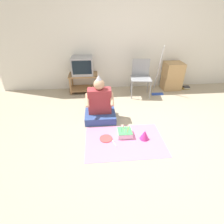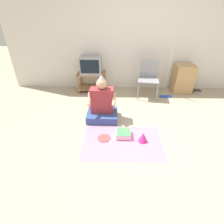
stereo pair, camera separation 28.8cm
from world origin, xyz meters
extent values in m
plane|color=tan|center=(0.00, 0.00, 0.00)|extent=(16.00, 16.00, 0.00)
cube|color=silver|center=(0.00, 2.28, 1.27)|extent=(6.40, 0.06, 2.55)
cube|color=#997047|center=(-1.16, 2.04, 0.44)|extent=(0.69, 0.43, 0.03)
cube|color=#997047|center=(-1.16, 2.04, 0.08)|extent=(0.69, 0.43, 0.02)
cylinder|color=#997047|center=(-1.47, 1.85, 0.23)|extent=(0.04, 0.04, 0.45)
cylinder|color=#997047|center=(-0.85, 1.85, 0.23)|extent=(0.04, 0.04, 0.45)
cylinder|color=#997047|center=(-1.47, 2.22, 0.23)|extent=(0.04, 0.04, 0.45)
cylinder|color=#997047|center=(-0.85, 2.22, 0.23)|extent=(0.04, 0.04, 0.45)
cube|color=#99999E|center=(-1.16, 2.04, 0.66)|extent=(0.49, 0.41, 0.41)
cube|color=black|center=(-1.16, 1.83, 0.67)|extent=(0.43, 0.01, 0.31)
cube|color=gray|center=(0.18, 1.66, 0.43)|extent=(0.51, 0.46, 0.02)
cube|color=gray|center=(0.21, 1.85, 0.63)|extent=(0.40, 0.07, 0.40)
cylinder|color=gray|center=(-0.05, 1.51, 0.21)|extent=(0.02, 0.02, 0.43)
cylinder|color=gray|center=(0.37, 1.46, 0.21)|extent=(0.02, 0.02, 0.43)
cylinder|color=gray|center=(0.00, 1.87, 0.21)|extent=(0.02, 0.02, 0.43)
cylinder|color=gray|center=(0.41, 1.82, 0.21)|extent=(0.02, 0.02, 0.43)
cube|color=tan|center=(1.08, 2.01, 0.15)|extent=(0.46, 0.37, 0.30)
cube|color=tan|center=(1.08, 2.01, 0.49)|extent=(0.44, 0.42, 0.38)
cube|color=#2D4CB2|center=(0.63, 1.68, 0.01)|extent=(0.28, 0.09, 0.03)
cylinder|color=#B7B7BC|center=(0.63, 1.84, 0.58)|extent=(0.03, 0.35, 1.12)
cube|color=#A88933|center=(1.48, 1.96, 0.01)|extent=(0.18, 0.11, 0.02)
cube|color=beige|center=(1.49, 1.96, 0.03)|extent=(0.14, 0.15, 0.02)
cube|color=#333338|center=(1.50, 1.96, 0.06)|extent=(0.15, 0.11, 0.03)
cube|color=#334C8C|center=(-0.80, 0.69, 0.07)|extent=(0.57, 0.46, 0.14)
cube|color=#993338|center=(-0.80, 0.74, 0.37)|extent=(0.42, 0.21, 0.46)
sphere|color=tan|center=(-0.80, 0.74, 0.69)|extent=(0.19, 0.19, 0.19)
cone|color=silver|center=(-0.80, 0.74, 0.82)|extent=(0.11, 0.11, 0.09)
cylinder|color=tan|center=(-1.01, 0.63, 0.45)|extent=(0.06, 0.24, 0.20)
cylinder|color=tan|center=(-0.58, 0.63, 0.45)|extent=(0.06, 0.24, 0.20)
cube|color=pink|center=(-0.43, 0.01, 0.00)|extent=(1.24, 0.84, 0.01)
cube|color=silver|center=(-0.41, 0.16, 0.05)|extent=(0.23, 0.23, 0.09)
cube|color=#4CB266|center=(-0.41, 0.16, 0.10)|extent=(0.23, 0.23, 0.01)
cylinder|color=yellow|center=(-0.35, 0.17, 0.13)|extent=(0.01, 0.01, 0.07)
sphere|color=#FFCC4C|center=(-0.35, 0.17, 0.17)|extent=(0.01, 0.01, 0.01)
cylinder|color=#E58CCC|center=(-0.37, 0.21, 0.13)|extent=(0.01, 0.01, 0.07)
sphere|color=#FFCC4C|center=(-0.37, 0.21, 0.17)|extent=(0.01, 0.01, 0.01)
cylinder|color=#EA4C4C|center=(-0.42, 0.22, 0.13)|extent=(0.01, 0.01, 0.07)
sphere|color=#FFCC4C|center=(-0.42, 0.22, 0.17)|extent=(0.01, 0.01, 0.01)
cylinder|color=#4C7FE5|center=(-0.47, 0.19, 0.13)|extent=(0.01, 0.01, 0.07)
sphere|color=#FFCC4C|center=(-0.47, 0.19, 0.17)|extent=(0.01, 0.01, 0.01)
cylinder|color=#66C666|center=(-0.47, 0.13, 0.13)|extent=(0.01, 0.01, 0.07)
sphere|color=#FFCC4C|center=(-0.47, 0.13, 0.17)|extent=(0.01, 0.01, 0.01)
cylinder|color=#E58CCC|center=(-0.43, 0.10, 0.13)|extent=(0.01, 0.01, 0.07)
sphere|color=#FFCC4C|center=(-0.43, 0.10, 0.17)|extent=(0.01, 0.01, 0.01)
cylinder|color=#EA4C4C|center=(-0.38, 0.11, 0.13)|extent=(0.01, 0.01, 0.07)
sphere|color=#FFCC4C|center=(-0.38, 0.11, 0.17)|extent=(0.01, 0.01, 0.01)
cone|color=#CC338C|center=(-0.11, 0.04, 0.08)|extent=(0.15, 0.15, 0.16)
cylinder|color=#D84C4C|center=(-0.73, 0.09, 0.01)|extent=(0.21, 0.21, 0.01)
ellipsoid|color=white|center=(-0.62, 0.02, 0.01)|extent=(0.04, 0.05, 0.01)
cube|color=white|center=(-0.60, -0.05, 0.01)|extent=(0.04, 0.10, 0.01)
camera|label=1|loc=(-0.83, -2.12, 1.82)|focal=28.00mm
camera|label=2|loc=(-0.54, -2.12, 1.82)|focal=28.00mm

